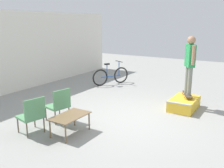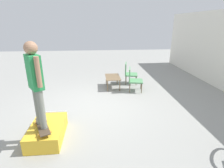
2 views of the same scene
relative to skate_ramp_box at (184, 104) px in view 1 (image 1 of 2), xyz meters
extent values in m
plane|color=gray|center=(-1.55, 0.98, -0.17)|extent=(24.00, 24.00, 0.00)
cube|color=white|center=(-1.55, 6.03, 1.33)|extent=(12.00, 0.06, 3.00)
cube|color=gold|center=(0.00, 0.00, 0.00)|extent=(1.16, 0.71, 0.34)
cylinder|color=#B7B7BC|center=(-0.58, 0.00, 0.17)|extent=(0.05, 0.71, 0.05)
cube|color=#473828|center=(0.20, -0.03, 0.26)|extent=(0.79, 0.50, 0.02)
cylinder|color=gold|center=(0.37, 0.17, 0.22)|extent=(0.06, 0.05, 0.05)
cylinder|color=gold|center=(0.46, -0.04, 0.22)|extent=(0.06, 0.05, 0.05)
cylinder|color=gold|center=(-0.07, -0.02, 0.22)|extent=(0.06, 0.05, 0.05)
cylinder|color=gold|center=(0.02, -0.23, 0.22)|extent=(0.06, 0.05, 0.05)
cylinder|color=gray|center=(0.11, -0.09, 0.69)|extent=(0.13, 0.13, 0.84)
cylinder|color=gray|center=(0.29, 0.03, 0.69)|extent=(0.13, 0.13, 0.84)
cube|color=#28934C|center=(0.20, -0.03, 1.44)|extent=(0.43, 0.38, 0.67)
cylinder|color=#A87A5B|center=(0.00, -0.17, 1.49)|extent=(0.09, 0.09, 0.57)
cylinder|color=#A87A5B|center=(0.39, 0.11, 1.49)|extent=(0.09, 0.09, 0.57)
sphere|color=#A87A5B|center=(0.20, -0.03, 1.90)|extent=(0.25, 0.25, 0.25)
cube|color=brown|center=(-3.16, 1.79, 0.28)|extent=(0.95, 0.57, 0.02)
cylinder|color=brown|center=(-3.58, 1.55, 0.05)|extent=(0.04, 0.04, 0.44)
cylinder|color=brown|center=(-2.73, 1.55, 0.05)|extent=(0.04, 0.04, 0.44)
cylinder|color=brown|center=(-3.58, 2.02, 0.05)|extent=(0.04, 0.04, 0.44)
cylinder|color=brown|center=(-2.73, 2.02, 0.05)|extent=(0.04, 0.04, 0.44)
cylinder|color=brown|center=(-3.34, 2.80, 0.02)|extent=(0.03, 0.03, 0.38)
cylinder|color=brown|center=(-3.77, 2.89, 0.02)|extent=(0.03, 0.03, 0.38)
cylinder|color=brown|center=(-3.43, 2.37, 0.02)|extent=(0.03, 0.03, 0.38)
cylinder|color=brown|center=(-3.86, 2.46, 0.02)|extent=(0.03, 0.03, 0.38)
cube|color=#569360|center=(-3.60, 2.63, 0.23)|extent=(0.61, 0.61, 0.05)
cube|color=#569360|center=(-3.65, 2.40, 0.49)|extent=(0.52, 0.14, 0.47)
cylinder|color=brown|center=(-2.45, 2.81, 0.02)|extent=(0.03, 0.03, 0.38)
cylinder|color=brown|center=(-2.88, 2.89, 0.02)|extent=(0.03, 0.03, 0.38)
cylinder|color=brown|center=(-2.53, 2.37, 0.02)|extent=(0.03, 0.03, 0.38)
cylinder|color=brown|center=(-2.97, 2.46, 0.02)|extent=(0.03, 0.03, 0.38)
cube|color=#569360|center=(-2.71, 2.63, 0.23)|extent=(0.61, 0.61, 0.05)
cube|color=#569360|center=(-2.75, 2.40, 0.49)|extent=(0.52, 0.14, 0.47)
torus|color=black|center=(1.91, 3.31, 0.18)|extent=(0.65, 0.38, 0.70)
torus|color=black|center=(1.01, 3.79, 0.18)|extent=(0.65, 0.38, 0.70)
cylinder|color=#2856A3|center=(1.46, 3.55, 0.18)|extent=(0.83, 0.47, 0.04)
cylinder|color=#2856A3|center=(1.30, 3.64, 0.43)|extent=(0.04, 0.04, 0.51)
cube|color=black|center=(1.30, 3.64, 0.72)|extent=(0.24, 0.19, 0.06)
cylinder|color=#2856A3|center=(1.82, 3.36, 0.48)|extent=(0.04, 0.04, 0.61)
cylinder|color=black|center=(1.82, 3.36, 0.79)|extent=(0.27, 0.47, 0.03)
camera|label=1|loc=(-7.30, -1.94, 2.41)|focal=40.00mm
camera|label=2|loc=(3.52, 1.15, 2.33)|focal=28.00mm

